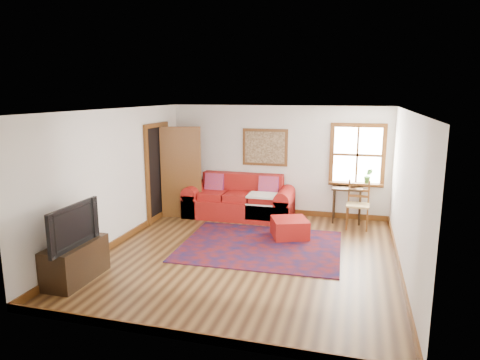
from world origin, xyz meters
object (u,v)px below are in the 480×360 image
(red_leather_sofa, at_px, (240,203))
(red_ottoman, at_px, (290,228))
(side_table, at_px, (347,193))
(media_cabinet, at_px, (76,262))
(ladder_back_chair, at_px, (358,202))

(red_leather_sofa, bearing_deg, red_ottoman, -41.21)
(side_table, relative_size, media_cabinet, 0.73)
(red_leather_sofa, relative_size, media_cabinet, 2.28)
(red_leather_sofa, bearing_deg, media_cabinet, -110.36)
(red_ottoman, height_order, side_table, side_table)
(red_leather_sofa, height_order, side_table, red_leather_sofa)
(ladder_back_chair, bearing_deg, red_ottoman, -141.16)
(red_ottoman, height_order, media_cabinet, media_cabinet)
(side_table, bearing_deg, red_ottoman, -127.17)
(media_cabinet, bearing_deg, ladder_back_chair, 43.09)
(ladder_back_chair, height_order, media_cabinet, ladder_back_chair)
(side_table, bearing_deg, media_cabinet, -132.74)
(ladder_back_chair, bearing_deg, red_leather_sofa, 176.78)
(side_table, relative_size, ladder_back_chair, 0.79)
(red_ottoman, relative_size, ladder_back_chair, 0.66)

